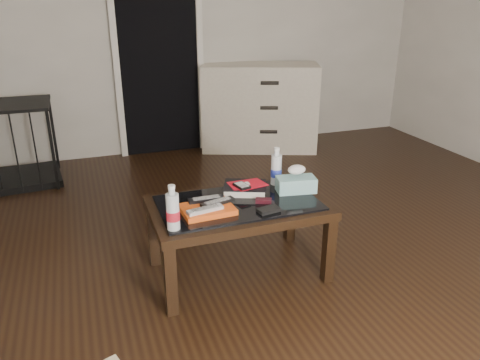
% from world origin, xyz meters
% --- Properties ---
extents(ground, '(5.00, 5.00, 0.00)m').
position_xyz_m(ground, '(0.00, 0.00, 0.00)').
color(ground, black).
rests_on(ground, ground).
extents(doorway, '(0.90, 0.08, 2.07)m').
position_xyz_m(doorway, '(-0.40, 2.47, 1.02)').
color(doorway, black).
rests_on(doorway, ground).
extents(coffee_table, '(1.00, 0.60, 0.46)m').
position_xyz_m(coffee_table, '(-0.43, -0.02, 0.40)').
color(coffee_table, black).
rests_on(coffee_table, ground).
extents(dresser, '(1.30, 0.89, 0.90)m').
position_xyz_m(dresser, '(0.60, 2.23, 0.45)').
color(dresser, beige).
rests_on(dresser, ground).
extents(pet_crate, '(0.95, 0.68, 0.71)m').
position_xyz_m(pet_crate, '(-1.90, 2.00, 0.23)').
color(pet_crate, black).
rests_on(pet_crate, ground).
extents(magazines, '(0.29, 0.22, 0.03)m').
position_xyz_m(magazines, '(-0.63, -0.09, 0.48)').
color(magazines, '#EA5316').
rests_on(magazines, coffee_table).
extents(remote_silver, '(0.21, 0.08, 0.02)m').
position_xyz_m(remote_silver, '(-0.66, -0.14, 0.50)').
color(remote_silver, '#B4B4B9').
rests_on(remote_silver, magazines).
extents(remote_black_front, '(0.21, 0.10, 0.02)m').
position_xyz_m(remote_black_front, '(-0.57, -0.07, 0.50)').
color(remote_black_front, black).
rests_on(remote_black_front, magazines).
extents(remote_black_back, '(0.20, 0.05, 0.02)m').
position_xyz_m(remote_black_back, '(-0.61, -0.01, 0.50)').
color(remote_black_back, black).
rests_on(remote_black_back, magazines).
extents(textbook, '(0.31, 0.28, 0.05)m').
position_xyz_m(textbook, '(-0.34, 0.10, 0.48)').
color(textbook, black).
rests_on(textbook, coffee_table).
extents(dvd_mailers, '(0.19, 0.14, 0.01)m').
position_xyz_m(dvd_mailers, '(-0.34, 0.11, 0.51)').
color(dvd_mailers, red).
rests_on(dvd_mailers, textbook).
extents(ipod, '(0.09, 0.12, 0.02)m').
position_xyz_m(ipod, '(-0.38, 0.07, 0.52)').
color(ipod, black).
rests_on(ipod, dvd_mailers).
extents(flip_phone, '(0.10, 0.08, 0.02)m').
position_xyz_m(flip_phone, '(-0.29, -0.08, 0.47)').
color(flip_phone, black).
rests_on(flip_phone, coffee_table).
extents(wallet, '(0.13, 0.09, 0.02)m').
position_xyz_m(wallet, '(-0.31, -0.20, 0.47)').
color(wallet, black).
rests_on(wallet, coffee_table).
extents(water_bottle_left, '(0.07, 0.07, 0.24)m').
position_xyz_m(water_bottle_left, '(-0.84, -0.22, 0.58)').
color(water_bottle_left, silver).
rests_on(water_bottle_left, coffee_table).
extents(water_bottle_right, '(0.07, 0.07, 0.24)m').
position_xyz_m(water_bottle_right, '(-0.12, 0.16, 0.58)').
color(water_bottle_right, white).
rests_on(water_bottle_right, coffee_table).
extents(tissue_box, '(0.25, 0.16, 0.09)m').
position_xyz_m(tissue_box, '(-0.05, 0.01, 0.51)').
color(tissue_box, teal).
rests_on(tissue_box, coffee_table).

